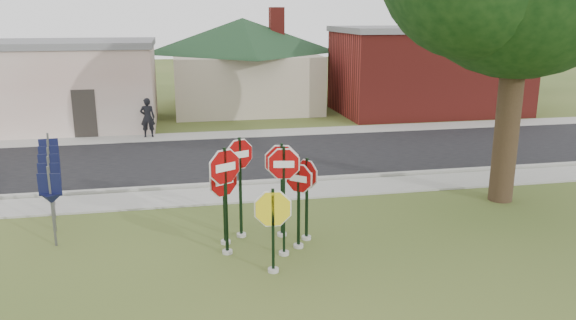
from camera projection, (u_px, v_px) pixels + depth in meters
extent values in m
plane|color=#3B511E|center=(277.00, 272.00, 12.23)|extent=(120.00, 120.00, 0.00)
cube|color=gray|center=(245.00, 194.00, 17.43)|extent=(60.00, 1.60, 0.06)
cube|color=black|center=(231.00, 159.00, 21.70)|extent=(60.00, 7.00, 0.04)
cube|color=gray|center=(221.00, 135.00, 25.78)|extent=(60.00, 1.60, 0.06)
cube|color=gray|center=(241.00, 183.00, 18.37)|extent=(60.00, 0.20, 0.14)
cylinder|color=#A7A59C|center=(284.00, 253.00, 13.12)|extent=(0.24, 0.24, 0.08)
cube|color=black|center=(284.00, 202.00, 12.80)|extent=(0.07, 0.06, 2.61)
cylinder|color=white|center=(284.00, 164.00, 12.57)|extent=(1.00, 0.20, 1.01)
cylinder|color=maroon|center=(284.00, 164.00, 12.57)|extent=(0.92, 0.19, 0.93)
cube|color=white|center=(284.00, 164.00, 12.57)|extent=(0.46, 0.09, 0.16)
cylinder|color=#A7A59C|center=(273.00, 270.00, 12.25)|extent=(0.24, 0.24, 0.08)
cube|color=black|center=(273.00, 231.00, 12.02)|extent=(0.06, 0.05, 1.90)
cylinder|color=white|center=(273.00, 209.00, 11.89)|extent=(1.12, 0.11, 1.13)
cylinder|color=yellow|center=(273.00, 209.00, 11.89)|extent=(1.04, 0.11, 1.04)
cylinder|color=#A7A59C|center=(227.00, 252.00, 13.19)|extent=(0.24, 0.24, 0.08)
cube|color=black|center=(226.00, 202.00, 12.87)|extent=(0.08, 0.07, 2.56)
cylinder|color=white|center=(225.00, 167.00, 12.66)|extent=(1.00, 0.57, 1.14)
cylinder|color=maroon|center=(225.00, 167.00, 12.66)|extent=(0.93, 0.54, 1.06)
cube|color=white|center=(225.00, 167.00, 12.66)|extent=(0.46, 0.27, 0.18)
cylinder|color=#A7A59C|center=(298.00, 246.00, 13.53)|extent=(0.24, 0.24, 0.08)
cube|color=black|center=(299.00, 206.00, 13.27)|extent=(0.08, 0.08, 2.13)
cylinder|color=white|center=(299.00, 178.00, 13.10)|extent=(0.73, 0.66, 0.97)
cylinder|color=maroon|center=(299.00, 178.00, 13.10)|extent=(0.68, 0.62, 0.90)
cube|color=white|center=(299.00, 178.00, 13.10)|extent=(0.34, 0.31, 0.15)
cylinder|color=#A7A59C|center=(282.00, 234.00, 14.24)|extent=(0.24, 0.24, 0.08)
cube|color=black|center=(282.00, 190.00, 13.94)|extent=(0.07, 0.06, 2.41)
cylinder|color=white|center=(282.00, 162.00, 13.75)|extent=(1.14, 0.28, 1.17)
cylinder|color=maroon|center=(282.00, 162.00, 13.75)|extent=(1.06, 0.27, 1.08)
cube|color=white|center=(282.00, 162.00, 13.75)|extent=(0.53, 0.13, 0.19)
cylinder|color=#A7A59C|center=(241.00, 235.00, 14.19)|extent=(0.24, 0.24, 0.08)
cube|color=black|center=(240.00, 188.00, 13.88)|extent=(0.08, 0.07, 2.57)
cylinder|color=white|center=(240.00, 154.00, 13.66)|extent=(0.95, 0.48, 1.06)
cylinder|color=maroon|center=(240.00, 154.00, 13.66)|extent=(0.89, 0.45, 0.98)
cube|color=white|center=(240.00, 154.00, 13.66)|extent=(0.44, 0.23, 0.17)
cylinder|color=#A7A59C|center=(306.00, 238.00, 14.02)|extent=(0.24, 0.24, 0.08)
cube|color=black|center=(307.00, 199.00, 13.76)|extent=(0.07, 0.08, 2.10)
cylinder|color=white|center=(307.00, 174.00, 13.60)|extent=(0.48, 0.86, 0.98)
cylinder|color=maroon|center=(307.00, 174.00, 13.60)|extent=(0.45, 0.80, 0.90)
cube|color=white|center=(307.00, 174.00, 13.60)|extent=(0.23, 0.40, 0.16)
cylinder|color=#A7A59C|center=(226.00, 242.00, 13.76)|extent=(0.24, 0.24, 0.08)
cube|color=black|center=(225.00, 204.00, 13.51)|extent=(0.08, 0.07, 2.05)
cylinder|color=white|center=(224.00, 181.00, 13.36)|extent=(0.96, 0.59, 1.12)
cylinder|color=maroon|center=(224.00, 181.00, 13.36)|extent=(0.90, 0.55, 1.03)
cube|color=white|center=(224.00, 181.00, 13.36)|extent=(0.45, 0.27, 0.18)
cube|color=#59595E|center=(52.00, 207.00, 13.39)|extent=(0.05, 0.05, 2.00)
cube|color=black|center=(50.00, 185.00, 13.25)|extent=(0.55, 0.13, 0.55)
cone|color=black|center=(51.00, 199.00, 13.34)|extent=(0.65, 0.65, 0.25)
cube|color=#59595E|center=(52.00, 194.00, 14.30)|extent=(0.05, 0.05, 2.00)
cube|color=black|center=(49.00, 174.00, 14.16)|extent=(0.55, 0.09, 0.55)
cone|color=black|center=(51.00, 187.00, 14.25)|extent=(0.62, 0.62, 0.25)
cube|color=#59595E|center=(51.00, 183.00, 15.21)|extent=(0.05, 0.05, 2.00)
cube|color=black|center=(49.00, 164.00, 15.07)|extent=(0.55, 0.05, 0.55)
cone|color=black|center=(51.00, 176.00, 15.16)|extent=(0.58, 0.58, 0.25)
cube|color=#59595E|center=(51.00, 174.00, 16.12)|extent=(0.05, 0.05, 2.00)
cube|color=black|center=(49.00, 155.00, 15.98)|extent=(0.55, 0.05, 0.55)
cone|color=black|center=(50.00, 167.00, 16.07)|extent=(0.58, 0.58, 0.25)
cube|color=#59595E|center=(51.00, 165.00, 17.03)|extent=(0.05, 0.05, 2.00)
cube|color=black|center=(49.00, 148.00, 16.89)|extent=(0.55, 0.09, 0.55)
cone|color=black|center=(50.00, 159.00, 16.98)|extent=(0.62, 0.62, 0.25)
cube|color=silver|center=(27.00, 87.00, 27.07)|extent=(12.00, 6.00, 4.00)
cube|color=slate|center=(22.00, 44.00, 26.54)|extent=(12.20, 6.20, 0.30)
cube|color=#332D28|center=(85.00, 114.00, 25.04)|extent=(1.00, 0.10, 2.20)
cube|color=#B3A48E|center=(244.00, 81.00, 33.06)|extent=(8.00, 8.00, 3.20)
pyramid|color=#16311B|center=(242.00, 18.00, 32.14)|extent=(11.60, 11.60, 2.00)
cube|color=maroon|center=(277.00, 21.00, 32.58)|extent=(0.80, 0.80, 1.60)
cube|color=maroon|center=(428.00, 72.00, 31.48)|extent=(10.00, 6.00, 4.50)
cube|color=slate|center=(431.00, 29.00, 30.89)|extent=(10.20, 6.20, 0.30)
cube|color=white|center=(417.00, 72.00, 28.22)|extent=(2.00, 0.08, 0.90)
cylinder|color=black|center=(509.00, 110.00, 16.27)|extent=(0.70, 0.70, 5.53)
cylinder|color=black|center=(512.00, 62.00, 40.57)|extent=(0.50, 0.50, 4.00)
sphere|color=black|center=(517.00, 11.00, 39.65)|extent=(5.60, 5.60, 5.60)
imported|color=black|center=(148.00, 117.00, 25.10)|extent=(0.66, 0.45, 1.77)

